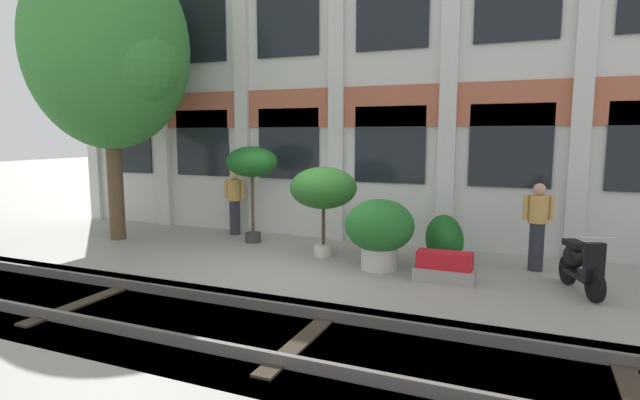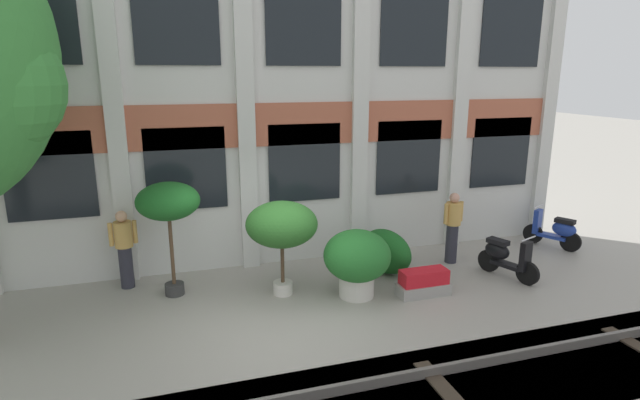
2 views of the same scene
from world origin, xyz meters
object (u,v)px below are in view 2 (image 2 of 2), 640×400
(topiary_hedge, at_px, (386,251))
(potted_plant_tall_urn, at_px, (282,226))
(resident_watching_tracks, at_px, (453,226))
(potted_plant_square_trough, at_px, (424,283))
(scooter_second_parked, at_px, (505,257))
(potted_plant_stone_basin, at_px, (357,259))
(resident_by_doorway, at_px, (124,247))
(potted_plant_low_pan, at_px, (168,204))
(scooter_near_curb, at_px, (555,231))

(topiary_hedge, bearing_deg, potted_plant_tall_urn, -169.52)
(resident_watching_tracks, bearing_deg, potted_plant_tall_urn, -93.89)
(potted_plant_square_trough, relative_size, scooter_second_parked, 0.77)
(scooter_second_parked, height_order, resident_watching_tracks, resident_watching_tracks)
(potted_plant_square_trough, height_order, topiary_hedge, topiary_hedge)
(potted_plant_stone_basin, distance_m, resident_by_doorway, 4.56)
(potted_plant_stone_basin, height_order, potted_plant_low_pan, potted_plant_low_pan)
(resident_watching_tracks, bearing_deg, topiary_hedge, -98.26)
(scooter_second_parked, bearing_deg, resident_watching_tracks, -170.44)
(resident_watching_tracks, xyz_separation_m, topiary_hedge, (-1.65, -0.09, -0.40))
(potted_plant_square_trough, bearing_deg, potted_plant_tall_urn, 161.89)
(potted_plant_stone_basin, xyz_separation_m, resident_watching_tracks, (2.68, 1.03, 0.11))
(potted_plant_tall_urn, distance_m, potted_plant_low_pan, 2.13)
(potted_plant_tall_urn, xyz_separation_m, potted_plant_low_pan, (-2.01, 0.59, 0.42))
(potted_plant_low_pan, xyz_separation_m, resident_watching_tracks, (6.01, -0.06, -0.94))
(potted_plant_tall_urn, relative_size, resident_watching_tracks, 1.14)
(potted_plant_tall_urn, xyz_separation_m, potted_plant_stone_basin, (1.33, -0.50, -0.63))
(resident_by_doorway, relative_size, topiary_hedge, 1.17)
(potted_plant_square_trough, xyz_separation_m, scooter_second_parked, (2.06, 0.30, 0.20))
(potted_plant_stone_basin, bearing_deg, scooter_near_curb, 11.41)
(scooter_near_curb, bearing_deg, scooter_second_parked, 89.08)
(scooter_near_curb, relative_size, topiary_hedge, 0.94)
(potted_plant_low_pan, bearing_deg, resident_watching_tracks, -0.60)
(potted_plant_square_trough, bearing_deg, potted_plant_stone_basin, 164.66)
(potted_plant_stone_basin, height_order, resident_by_doorway, resident_by_doorway)
(resident_by_doorway, bearing_deg, potted_plant_stone_basin, 59.67)
(potted_plant_tall_urn, relative_size, resident_by_doorway, 1.16)
(potted_plant_low_pan, bearing_deg, potted_plant_tall_urn, -16.36)
(potted_plant_low_pan, height_order, scooter_second_parked, potted_plant_low_pan)
(potted_plant_square_trough, xyz_separation_m, resident_by_doorway, (-5.46, 2.06, 0.60))
(potted_plant_square_trough, relative_size, scooter_near_curb, 0.81)
(potted_plant_low_pan, height_order, topiary_hedge, potted_plant_low_pan)
(potted_plant_low_pan, relative_size, resident_watching_tracks, 1.37)
(resident_by_doorway, bearing_deg, potted_plant_tall_urn, 58.99)
(potted_plant_tall_urn, distance_m, topiary_hedge, 2.57)
(scooter_second_parked, xyz_separation_m, resident_watching_tracks, (-0.62, 1.07, 0.42))
(potted_plant_tall_urn, height_order, resident_watching_tracks, potted_plant_tall_urn)
(scooter_near_curb, xyz_separation_m, topiary_hedge, (-4.58, -0.19, 0.03))
(potted_plant_low_pan, relative_size, topiary_hedge, 1.64)
(topiary_hedge, bearing_deg, potted_plant_square_trough, -80.52)
(potted_plant_low_pan, distance_m, resident_watching_tracks, 6.08)
(potted_plant_low_pan, distance_m, topiary_hedge, 4.57)
(potted_plant_stone_basin, relative_size, resident_by_doorway, 0.82)
(potted_plant_square_trough, distance_m, topiary_hedge, 1.31)
(potted_plant_stone_basin, bearing_deg, resident_watching_tracks, 20.97)
(resident_watching_tracks, height_order, topiary_hedge, resident_watching_tracks)
(potted_plant_square_trough, distance_m, resident_watching_tracks, 2.07)
(resident_watching_tracks, bearing_deg, scooter_second_parked, 18.87)
(potted_plant_tall_urn, distance_m, resident_watching_tracks, 4.07)
(scooter_second_parked, distance_m, topiary_hedge, 2.47)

